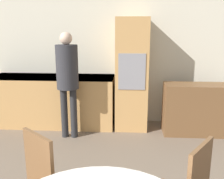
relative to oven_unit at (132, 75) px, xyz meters
name	(u,v)px	position (x,y,z in m)	size (l,w,h in m)	color
wall_back	(119,54)	(-0.24, 0.34, 0.33)	(6.25, 0.05, 2.60)	beige
kitchen_counter	(54,100)	(-1.42, -0.01, -0.49)	(2.20, 0.60, 0.93)	tan
oven_unit	(132,75)	(0.00, 0.00, 0.00)	(0.56, 0.59, 1.94)	tan
sideboard	(198,109)	(1.14, -0.23, -0.54)	(1.17, 0.45, 0.86)	brown
person_standing	(67,74)	(-1.02, -0.52, 0.09)	(0.35, 0.35, 1.71)	#262628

